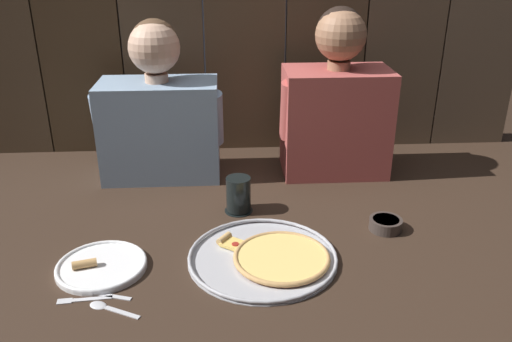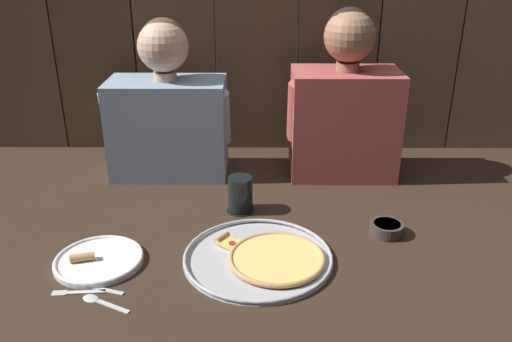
% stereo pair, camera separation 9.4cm
% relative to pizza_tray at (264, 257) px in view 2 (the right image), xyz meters
% --- Properties ---
extents(ground_plane, '(3.20, 3.20, 0.00)m').
position_rel_pizza_tray_xyz_m(ground_plane, '(-0.03, 0.09, -0.01)').
color(ground_plane, '#332319').
extents(pizza_tray, '(0.41, 0.41, 0.03)m').
position_rel_pizza_tray_xyz_m(pizza_tray, '(0.00, 0.00, 0.00)').
color(pizza_tray, '#B2B2B7').
rests_on(pizza_tray, ground).
extents(dinner_plate, '(0.24, 0.24, 0.03)m').
position_rel_pizza_tray_xyz_m(dinner_plate, '(-0.45, -0.02, -0.00)').
color(dinner_plate, white).
rests_on(dinner_plate, ground).
extents(drinking_glass, '(0.09, 0.09, 0.12)m').
position_rel_pizza_tray_xyz_m(drinking_glass, '(-0.07, 0.28, 0.05)').
color(drinking_glass, black).
rests_on(drinking_glass, ground).
extents(dipping_bowl, '(0.10, 0.10, 0.04)m').
position_rel_pizza_tray_xyz_m(dipping_bowl, '(0.36, 0.14, 0.01)').
color(dipping_bowl, '#3D332D').
rests_on(dipping_bowl, ground).
extents(table_fork, '(0.13, 0.03, 0.01)m').
position_rel_pizza_tray_xyz_m(table_fork, '(-0.47, -0.15, -0.01)').
color(table_fork, silver).
rests_on(table_fork, ground).
extents(table_knife, '(0.15, 0.06, 0.01)m').
position_rel_pizza_tray_xyz_m(table_knife, '(-0.42, -0.13, -0.01)').
color(table_knife, silver).
rests_on(table_knife, ground).
extents(table_spoon, '(0.13, 0.08, 0.01)m').
position_rel_pizza_tray_xyz_m(table_spoon, '(-0.40, -0.18, -0.01)').
color(table_spoon, silver).
rests_on(table_spoon, ground).
extents(diner_left, '(0.45, 0.22, 0.56)m').
position_rel_pizza_tray_xyz_m(diner_left, '(-0.34, 0.59, 0.23)').
color(diner_left, '#849EB7').
rests_on(diner_left, ground).
extents(diner_right, '(0.41, 0.23, 0.59)m').
position_rel_pizza_tray_xyz_m(diner_right, '(0.29, 0.59, 0.25)').
color(diner_right, '#AD4C47').
rests_on(diner_right, ground).
extents(wooden_backdrop_wall, '(2.19, 0.03, 1.16)m').
position_rel_pizza_tray_xyz_m(wooden_backdrop_wall, '(-0.03, 0.85, 0.57)').
color(wooden_backdrop_wall, '#483725').
rests_on(wooden_backdrop_wall, ground).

